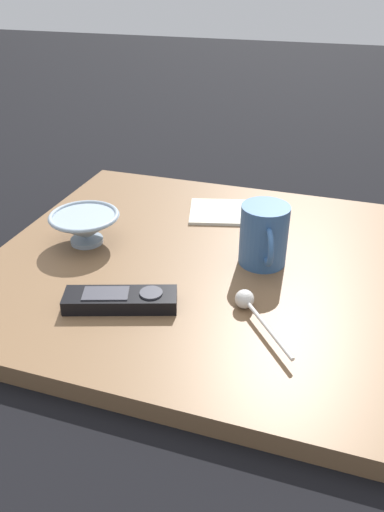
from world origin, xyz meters
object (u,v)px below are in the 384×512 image
cereal_bowl (85,226)px  teaspoon (248,303)px  tv_remote_near (121,300)px  coffee_mug (264,235)px  folded_napkin (223,212)px

cereal_bowl → teaspoon: size_ratio=1.01×
teaspoon → tv_remote_near: size_ratio=0.72×
coffee_mug → tv_remote_near: bearing=47.0°
coffee_mug → folded_napkin: bearing=-55.9°
cereal_bowl → tv_remote_near: size_ratio=0.73×
teaspoon → folded_napkin: teaspoon is taller
coffee_mug → folded_napkin: (0.11, -0.17, -0.05)m
teaspoon → folded_napkin: size_ratio=0.79×
tv_remote_near → folded_napkin: bearing=-100.1°
teaspoon → folded_napkin: 0.33m
cereal_bowl → teaspoon: cereal_bowl is taller
cereal_bowl → tv_remote_near: cereal_bowl is taller
tv_remote_near → cereal_bowl: bearing=-48.3°
teaspoon → tv_remote_near: bearing=14.0°
cereal_bowl → tv_remote_near: 0.22m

